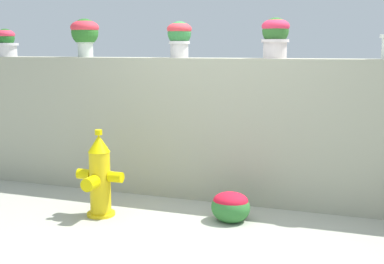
# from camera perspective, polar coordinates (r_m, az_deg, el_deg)

# --- Properties ---
(ground_plane) EXTENTS (24.00, 24.00, 0.00)m
(ground_plane) POSITION_cam_1_polar(r_m,az_deg,el_deg) (4.46, -0.45, -11.67)
(ground_plane) COLOR #9EA091
(stone_wall) EXTENTS (6.32, 0.42, 1.52)m
(stone_wall) POSITION_cam_1_polar(r_m,az_deg,el_deg) (5.33, 3.68, 0.32)
(stone_wall) COLOR #9E9E88
(stone_wall) RESTS_ON ground
(potted_plant_0) EXTENTS (0.30, 0.30, 0.34)m
(potted_plant_0) POSITION_cam_1_polar(r_m,az_deg,el_deg) (6.52, -20.70, 9.69)
(potted_plant_0) COLOR silver
(potted_plant_0) RESTS_ON stone_wall
(potted_plant_1) EXTENTS (0.33, 0.33, 0.44)m
(potted_plant_1) POSITION_cam_1_polar(r_m,az_deg,el_deg) (5.96, -12.26, 11.14)
(potted_plant_1) COLOR silver
(potted_plant_1) RESTS_ON stone_wall
(potted_plant_2) EXTENTS (0.27, 0.27, 0.39)m
(potted_plant_2) POSITION_cam_1_polar(r_m,az_deg,el_deg) (5.44, -1.47, 11.06)
(potted_plant_2) COLOR silver
(potted_plant_2) RESTS_ON stone_wall
(potted_plant_3) EXTENTS (0.28, 0.28, 0.41)m
(potted_plant_3) POSITION_cam_1_polar(r_m,az_deg,el_deg) (5.18, 9.60, 11.02)
(potted_plant_3) COLOR silver
(potted_plant_3) RESTS_ON stone_wall
(fire_hydrant) EXTENTS (0.48, 0.39, 0.85)m
(fire_hydrant) POSITION_cam_1_polar(r_m,az_deg,el_deg) (4.89, -10.63, -5.16)
(fire_hydrant) COLOR yellow
(fire_hydrant) RESTS_ON ground
(flower_bush_left) EXTENTS (0.37, 0.33, 0.30)m
(flower_bush_left) POSITION_cam_1_polar(r_m,az_deg,el_deg) (4.74, 4.48, -8.44)
(flower_bush_left) COLOR #327734
(flower_bush_left) RESTS_ON ground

